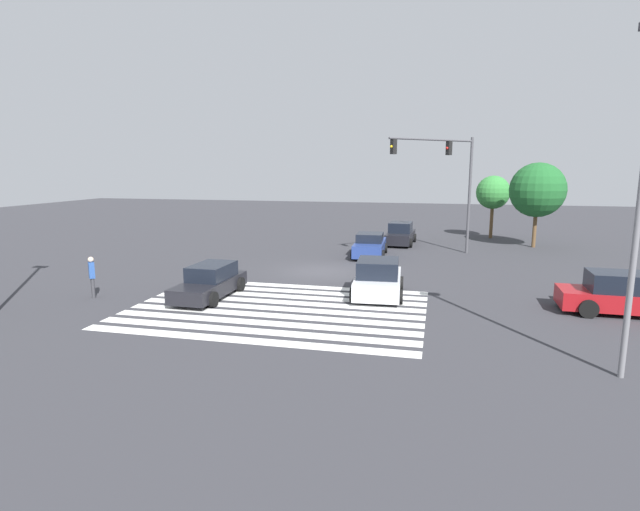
% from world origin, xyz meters
% --- Properties ---
extents(ground_plane, '(108.13, 108.13, 0.00)m').
position_xyz_m(ground_plane, '(0.00, 0.00, 0.00)').
color(ground_plane, '#333338').
extents(crosswalk_markings, '(11.61, 8.20, 0.01)m').
position_xyz_m(crosswalk_markings, '(0.00, -7.38, 0.00)').
color(crosswalk_markings, silver).
rests_on(crosswalk_markings, ground_plane).
extents(traffic_signal_mast, '(4.92, 4.92, 7.44)m').
position_xyz_m(traffic_signal_mast, '(6.66, 6.66, 5.30)').
color(traffic_signal_mast, '#47474C').
rests_on(traffic_signal_mast, ground_plane).
extents(car_0, '(4.74, 2.16, 1.61)m').
position_xyz_m(car_0, '(13.12, -5.00, 0.73)').
color(car_0, maroon).
rests_on(car_0, ground_plane).
extents(car_1, '(1.98, 4.44, 1.42)m').
position_xyz_m(car_1, '(-3.40, -6.31, 0.66)').
color(car_1, black).
rests_on(car_1, ground_plane).
extents(car_2, '(2.17, 4.54, 1.48)m').
position_xyz_m(car_2, '(1.98, 5.33, 0.68)').
color(car_2, navy).
rests_on(car_2, ground_plane).
extents(car_3, '(2.16, 4.48, 1.63)m').
position_xyz_m(car_3, '(3.49, 10.81, 0.73)').
color(car_3, black).
rests_on(car_3, ground_plane).
extents(car_4, '(2.38, 4.24, 1.64)m').
position_xyz_m(car_4, '(3.66, -4.44, 0.75)').
color(car_4, silver).
rests_on(car_4, ground_plane).
extents(pedestrian, '(0.41, 0.41, 1.80)m').
position_xyz_m(pedestrian, '(-8.27, -7.60, 1.01)').
color(pedestrian, '#38383D').
rests_on(pedestrian, ground_plane).
extents(tree_corner_a, '(2.61, 2.61, 4.93)m').
position_xyz_m(tree_corner_a, '(10.25, 15.78, 3.60)').
color(tree_corner_a, brown).
rests_on(tree_corner_a, ground_plane).
extents(tree_corner_b, '(3.77, 3.77, 5.90)m').
position_xyz_m(tree_corner_b, '(12.74, 11.59, 4.01)').
color(tree_corner_b, brown).
rests_on(tree_corner_b, ground_plane).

